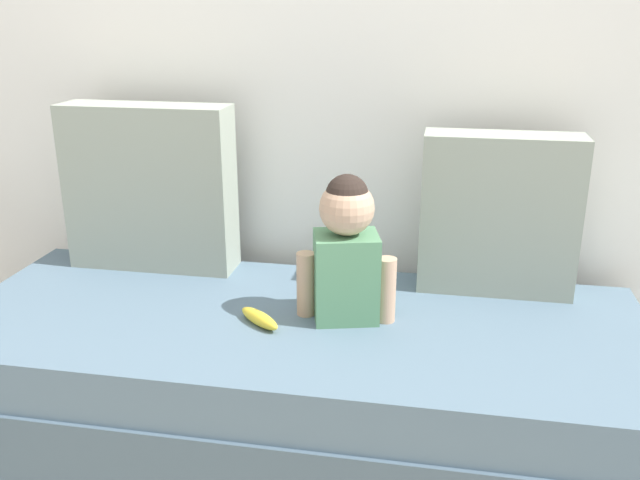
{
  "coord_description": "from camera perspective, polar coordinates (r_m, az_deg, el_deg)",
  "views": [
    {
      "loc": [
        0.41,
        -1.79,
        1.3
      ],
      "look_at": [
        0.07,
        0.0,
        0.66
      ],
      "focal_mm": 38.02,
      "sensor_mm": 36.0,
      "label": 1
    }
  ],
  "objects": [
    {
      "name": "couch",
      "position": [
        2.14,
        -1.94,
        -11.48
      ],
      "size": [
        2.14,
        0.86,
        0.41
      ],
      "color": "#495F70",
      "rests_on": "ground"
    },
    {
      "name": "throw_pillow_left",
      "position": [
        2.42,
        -14.1,
        4.29
      ],
      "size": [
        0.58,
        0.16,
        0.57
      ],
      "primitive_type": "cube",
      "color": "#99A393",
      "rests_on": "couch"
    },
    {
      "name": "back_wall",
      "position": [
        2.39,
        0.8,
        18.62
      ],
      "size": [
        5.34,
        0.1,
        2.53
      ],
      "primitive_type": "cube",
      "color": "white",
      "rests_on": "ground"
    },
    {
      "name": "toddler",
      "position": [
        1.96,
        2.23,
        -0.7
      ],
      "size": [
        0.3,
        0.19,
        0.44
      ],
      "color": "#568E66",
      "rests_on": "couch"
    },
    {
      "name": "banana",
      "position": [
        2.0,
        -5.12,
        -6.58
      ],
      "size": [
        0.16,
        0.14,
        0.04
      ],
      "primitive_type": "ellipsoid",
      "rotation": [
        0.0,
        0.0,
        -0.69
      ],
      "color": "yellow",
      "rests_on": "couch"
    },
    {
      "name": "throw_pillow_right",
      "position": [
        2.22,
        14.79,
        2.1
      ],
      "size": [
        0.49,
        0.16,
        0.51
      ],
      "primitive_type": "cube",
      "color": "#99A393",
      "rests_on": "couch"
    },
    {
      "name": "ground_plane",
      "position": [
        2.25,
        -1.88,
        -15.87
      ],
      "size": [
        12.0,
        12.0,
        0.0
      ],
      "primitive_type": "plane",
      "color": "#B2ADA3"
    }
  ]
}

